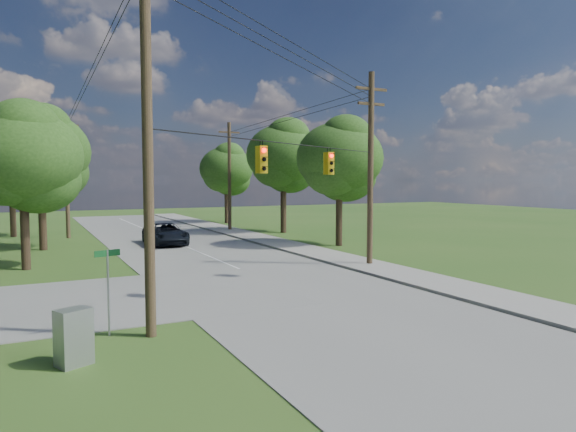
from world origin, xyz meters
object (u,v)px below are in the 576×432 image
pole_sw (147,128)px  control_cabinet (74,337)px  car_main_north (165,234)px  pole_ne (371,166)px  pole_north_e (230,175)px  pole_north_w (67,175)px

pole_sw → control_cabinet: (-2.26, -1.58, -5.50)m
car_main_north → pole_ne: bearing=-59.6°
pole_ne → car_main_north: 16.83m
pole_north_e → control_cabinet: bearing=-116.8°
control_cabinet → pole_north_w: bearing=62.2°
pole_north_w → car_main_north: pole_north_w is taller
pole_ne → pole_north_w: bearing=122.3°
pole_north_w → control_cabinet: (-1.86, -31.18, -4.41)m
pole_ne → control_cabinet: size_ratio=7.24×
pole_sw → pole_ne: 15.51m
pole_north_e → control_cabinet: 35.21m
car_main_north → control_cabinet: size_ratio=3.84×
pole_ne → pole_north_w: (-13.90, 22.00, -0.34)m
pole_sw → pole_ne: pole_sw is taller
pole_north_w → control_cabinet: bearing=-93.4°
pole_sw → pole_north_w: 29.62m
pole_ne → pole_north_w: 26.03m
pole_sw → pole_north_e: (13.50, 29.60, -1.10)m
pole_ne → control_cabinet: 18.84m
pole_ne → car_main_north: size_ratio=1.89×
pole_sw → car_main_north: 23.07m
pole_sw → control_cabinet: pole_sw is taller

